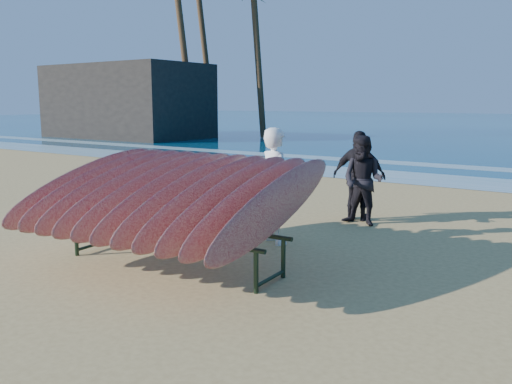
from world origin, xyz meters
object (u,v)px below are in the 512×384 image
(surfboard_rack, at_px, (171,195))
(person_dark_b, at_px, (359,176))
(person_white, at_px, (275,186))
(person_dark_a, at_px, (363,181))
(building, at_px, (127,102))

(surfboard_rack, xyz_separation_m, person_dark_b, (0.85, 4.01, -0.14))
(person_white, height_order, person_dark_b, person_white)
(surfboard_rack, height_order, person_dark_b, person_dark_b)
(surfboard_rack, height_order, person_white, person_white)
(person_white, height_order, person_dark_a, person_white)
(person_dark_b, bearing_deg, person_white, 70.81)
(person_dark_a, distance_m, building, 25.75)
(surfboard_rack, xyz_separation_m, person_white, (0.46, 1.79, -0.07))
(person_white, xyz_separation_m, building, (-20.89, 16.01, 1.27))
(person_dark_a, height_order, person_dark_b, person_dark_b)
(surfboard_rack, relative_size, person_white, 1.89)
(person_dark_b, bearing_deg, surfboard_rack, 68.82)
(building, bearing_deg, surfboard_rack, -41.07)
(building, bearing_deg, person_dark_a, -33.29)
(person_dark_a, xyz_separation_m, building, (-21.49, 14.11, 1.37))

